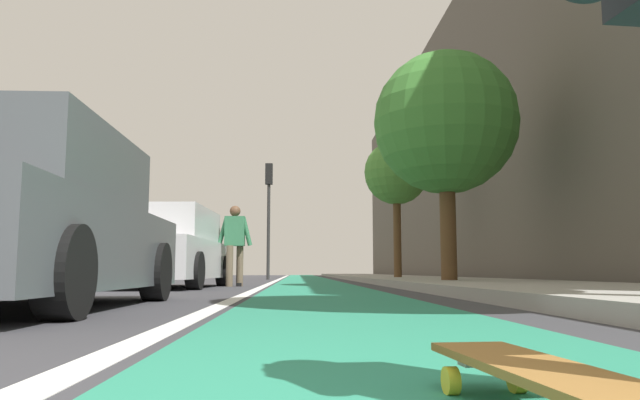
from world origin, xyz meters
TOP-DOWN VIEW (x-y plane):
  - ground_plane at (10.00, 0.00)m, footprint 80.00×80.00m
  - bike_lane_paint at (24.00, 0.00)m, footprint 56.00×1.84m
  - lane_stripe_white at (20.00, 1.07)m, footprint 52.00×0.16m
  - sidewalk_curb at (18.00, -3.02)m, footprint 52.00×3.20m
  - building_facade at (22.00, -5.55)m, footprint 40.00×1.20m
  - skateboard at (0.84, -0.11)m, footprint 0.85×0.27m
  - parked_car_near at (4.69, 2.74)m, footprint 4.11×2.04m
  - parked_car_mid at (11.21, 2.83)m, footprint 4.60×2.00m
  - traffic_light at (22.59, 1.47)m, footprint 0.33×0.28m
  - street_tree_mid at (11.49, -2.62)m, footprint 2.91×2.91m
  - street_tree_far at (17.59, -2.62)m, footprint 1.95×1.95m
  - pedestrian_distant at (12.13, 1.66)m, footprint 0.47×0.72m

SIDE VIEW (x-z plane):
  - ground_plane at x=10.00m, z-range 0.00..0.00m
  - bike_lane_paint at x=24.00m, z-range 0.00..0.00m
  - lane_stripe_white at x=20.00m, z-range 0.00..0.01m
  - sidewalk_curb at x=18.00m, z-range 0.00..0.14m
  - skateboard at x=0.84m, z-range 0.04..0.15m
  - parked_car_near at x=4.69m, z-range -0.04..1.43m
  - parked_car_mid at x=11.21m, z-range -0.03..1.45m
  - pedestrian_distant at x=12.13m, z-range 0.12..1.78m
  - traffic_light at x=22.59m, z-range 0.84..5.25m
  - street_tree_far at x=17.59m, z-range 1.12..5.38m
  - street_tree_mid at x=11.49m, z-range 0.91..5.67m
  - building_facade at x=22.00m, z-range 0.00..9.65m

